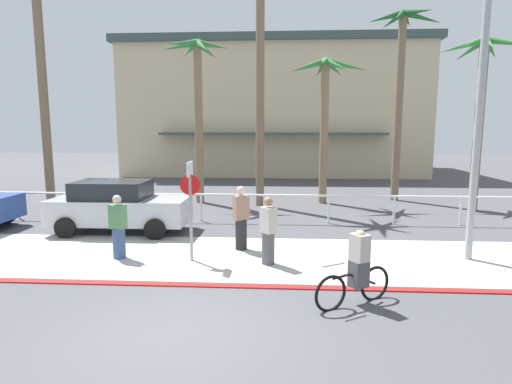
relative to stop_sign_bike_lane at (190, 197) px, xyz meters
name	(u,v)px	position (x,y,z in m)	size (l,w,h in m)	color
ground_plane	(237,214)	(0.52, 6.11, -1.68)	(80.00, 80.00, 0.00)	#4C4C51
sidewalk_strip	(214,257)	(0.52, 0.31, -1.67)	(44.00, 4.00, 0.02)	beige
curb_paint	(199,285)	(0.52, -1.69, -1.66)	(44.00, 0.24, 0.03)	maroon
building_backdrop	(274,110)	(1.62, 23.91, 3.09)	(21.79, 13.00, 9.50)	beige
rail_fence	(233,199)	(0.52, 4.61, -0.84)	(25.40, 0.08, 1.04)	white
stop_sign_bike_lane	(190,197)	(0.00, 0.00, 0.00)	(0.52, 0.56, 2.56)	gray
streetlight_curb	(485,91)	(7.15, 0.33, 2.60)	(0.24, 2.54, 7.50)	#9EA0A5
palm_tree_0	(38,34)	(-7.50, 6.71, 5.41)	(2.95, 3.25, 9.68)	#756047
palm_tree_1	(197,85)	(-1.51, 8.61, 3.58)	(3.00, 3.38, 7.22)	#846B4C
palm_tree_2	(259,30)	(1.30, 7.92, 5.71)	(3.12, 3.13, 10.11)	#756047
palm_tree_3	(325,95)	(4.14, 8.83, 3.14)	(3.44, 2.69, 6.43)	#846B4C
palm_tree_4	(401,68)	(7.65, 9.77, 4.39)	(3.33, 2.79, 8.62)	#756047
palm_tree_5	(482,81)	(10.14, 7.32, 3.54)	(2.96, 3.36, 6.95)	#846B4C
car_silver_1	(119,206)	(-3.02, 2.91, -0.81)	(4.40, 2.02, 1.69)	#B2B7BC
cyclist_black_0	(357,270)	(3.76, -2.46, -0.98)	(1.58, 1.01, 1.50)	black
pedestrian_0	(268,234)	(1.97, -0.16, -0.88)	(0.45, 0.48, 1.72)	#4C4C51
pedestrian_1	(241,220)	(1.17, 1.08, -0.83)	(0.48, 0.44, 1.81)	#232326
pedestrian_2	(118,230)	(-1.94, 0.09, -0.90)	(0.45, 0.39, 1.69)	#384C7A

